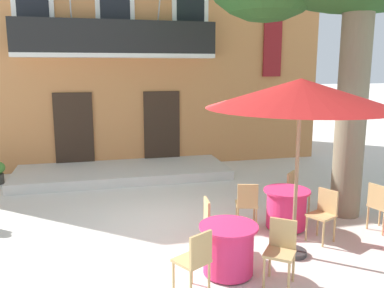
% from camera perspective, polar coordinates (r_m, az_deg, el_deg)
% --- Properties ---
extents(ground_plane, '(120.00, 120.00, 0.00)m').
position_cam_1_polar(ground_plane, '(7.94, -2.86, -11.58)').
color(ground_plane, silver).
extents(building_facade, '(13.00, 5.09, 7.50)m').
position_cam_1_polar(building_facade, '(14.24, -11.14, 13.51)').
color(building_facade, '#CC844C').
rests_on(building_facade, ground).
extents(entrance_step_platform, '(5.81, 2.18, 0.25)m').
position_cam_1_polar(entrance_step_platform, '(11.52, -9.70, -3.94)').
color(entrance_step_platform, silver).
rests_on(entrance_step_platform, ground).
extents(cafe_table_near_tree, '(0.86, 0.86, 0.76)m').
position_cam_1_polar(cafe_table_near_tree, '(6.15, 5.13, -14.50)').
color(cafe_table_near_tree, '#E52D66').
rests_on(cafe_table_near_tree, ground).
extents(cafe_chair_near_tree_0, '(0.56, 0.56, 0.91)m').
position_cam_1_polar(cafe_chair_near_tree_0, '(5.99, 12.41, -14.01)').
color(cafe_chair_near_tree_0, tan).
rests_on(cafe_chair_near_tree_0, ground).
extents(cafe_chair_near_tree_1, '(0.44, 0.44, 0.91)m').
position_cam_1_polar(cafe_chair_near_tree_1, '(6.75, 2.98, -10.84)').
color(cafe_chair_near_tree_1, tan).
rests_on(cafe_chair_near_tree_1, ground).
extents(cafe_chair_near_tree_2, '(0.55, 0.55, 0.91)m').
position_cam_1_polar(cafe_chair_near_tree_2, '(5.55, 0.46, -15.80)').
color(cafe_chair_near_tree_2, tan).
rests_on(cafe_chair_near_tree_2, ground).
extents(cafe_table_middle, '(0.86, 0.86, 0.76)m').
position_cam_1_polar(cafe_table_middle, '(7.94, 13.12, -8.83)').
color(cafe_table_middle, '#E52D66').
rests_on(cafe_table_middle, ground).
extents(cafe_chair_middle_0, '(0.49, 0.49, 0.91)m').
position_cam_1_polar(cafe_chair_middle_0, '(7.71, 7.74, -8.15)').
color(cafe_chair_middle_0, tan).
rests_on(cafe_chair_middle_0, ground).
extents(cafe_chair_middle_1, '(0.53, 0.53, 0.91)m').
position_cam_1_polar(cafe_chair_middle_1, '(7.55, 18.07, -9.01)').
color(cafe_chair_middle_1, tan).
rests_on(cafe_chair_middle_1, ground).
extents(cafe_chair_middle_2, '(0.57, 0.57, 0.91)m').
position_cam_1_polar(cafe_chair_middle_2, '(8.59, 14.34, -6.39)').
color(cafe_chair_middle_2, tan).
rests_on(cafe_chair_middle_2, ground).
extents(cafe_chair_front_1, '(0.48, 0.48, 0.91)m').
position_cam_1_polar(cafe_chair_front_1, '(8.32, 24.98, -7.67)').
color(cafe_chair_front_1, tan).
rests_on(cafe_chair_front_1, ground).
extents(cafe_umbrella, '(2.90, 2.90, 2.85)m').
position_cam_1_polar(cafe_umbrella, '(6.39, 15.04, 6.78)').
color(cafe_umbrella, '#997A56').
rests_on(cafe_umbrella, ground).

